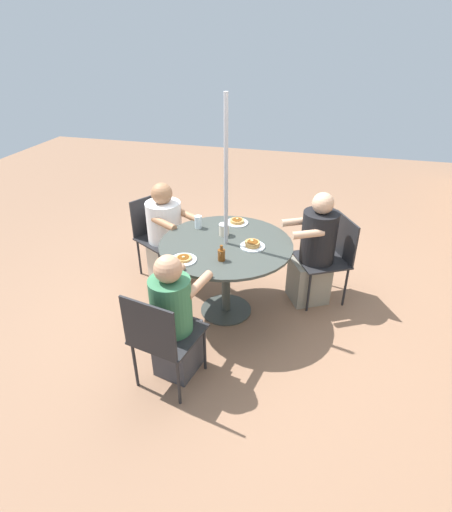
% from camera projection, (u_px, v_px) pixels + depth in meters
% --- Properties ---
extents(ground_plane, '(12.00, 12.00, 0.00)m').
position_uv_depth(ground_plane, '(226.00, 310.00, 3.97)').
color(ground_plane, '#8C664C').
extents(patio_table, '(1.21, 1.21, 0.75)m').
position_uv_depth(patio_table, '(226.00, 254.00, 3.65)').
color(patio_table, '#383D38').
rests_on(patio_table, ground).
extents(umbrella_pole, '(0.04, 0.04, 2.03)m').
position_uv_depth(umbrella_pole, '(226.00, 217.00, 3.46)').
color(umbrella_pole, '#ADADB2').
rests_on(umbrella_pole, ground).
extents(patio_chair_north, '(0.54, 0.54, 0.87)m').
position_uv_depth(patio_chair_north, '(161.00, 335.00, 2.89)').
color(patio_chair_north, '#232326').
rests_on(patio_chair_north, ground).
extents(diner_north, '(0.54, 0.40, 1.09)m').
position_uv_depth(diner_north, '(174.00, 321.00, 3.03)').
color(diner_north, '#3D3D42').
rests_on(diner_north, ground).
extents(patio_chair_east, '(0.62, 0.62, 0.87)m').
position_uv_depth(patio_chair_east, '(330.00, 254.00, 3.93)').
color(patio_chair_east, '#232326').
rests_on(patio_chair_east, ground).
extents(diner_east, '(0.51, 0.56, 1.15)m').
position_uv_depth(diner_east, '(314.00, 254.00, 3.89)').
color(diner_east, gray).
rests_on(diner_east, ground).
extents(patio_chair_south, '(0.62, 0.62, 0.87)m').
position_uv_depth(patio_chair_south, '(157.00, 231.00, 4.36)').
color(patio_chair_south, '#232326').
rests_on(patio_chair_south, ground).
extents(diner_south, '(0.56, 0.61, 1.09)m').
position_uv_depth(diner_south, '(167.00, 238.00, 4.26)').
color(diner_south, beige).
rests_on(diner_south, ground).
extents(pancake_plate_a, '(0.22, 0.22, 0.04)m').
position_uv_depth(pancake_plate_a, '(184.00, 259.00, 3.32)').
color(pancake_plate_a, white).
rests_on(pancake_plate_a, patio_table).
extents(pancake_plate_b, '(0.22, 0.22, 0.05)m').
position_uv_depth(pancake_plate_b, '(237.00, 222.00, 3.95)').
color(pancake_plate_b, white).
rests_on(pancake_plate_b, patio_table).
extents(pancake_plate_c, '(0.22, 0.22, 0.06)m').
position_uv_depth(pancake_plate_c, '(252.00, 245.00, 3.52)').
color(pancake_plate_c, white).
rests_on(pancake_plate_c, patio_table).
extents(syrup_bottle, '(0.08, 0.06, 0.14)m').
position_uv_depth(syrup_bottle, '(221.00, 255.00, 3.30)').
color(syrup_bottle, brown).
rests_on(syrup_bottle, patio_table).
extents(coffee_cup, '(0.10, 0.10, 0.11)m').
position_uv_depth(coffee_cup, '(224.00, 230.00, 3.71)').
color(coffee_cup, beige).
rests_on(coffee_cup, patio_table).
extents(drinking_glass_a, '(0.07, 0.07, 0.12)m').
position_uv_depth(drinking_glass_a, '(198.00, 222.00, 3.84)').
color(drinking_glass_a, silver).
rests_on(drinking_glass_a, patio_table).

